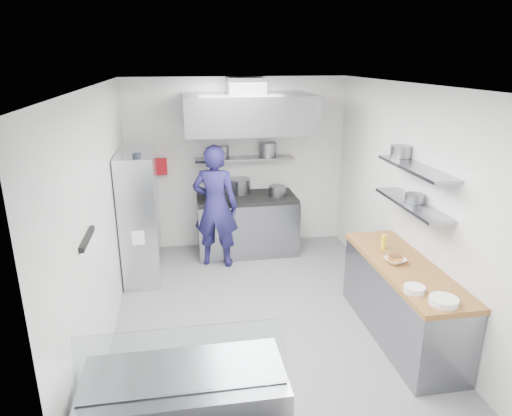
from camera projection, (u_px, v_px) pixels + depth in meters
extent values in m
plane|color=slate|center=(264.00, 318.00, 5.66)|extent=(5.00, 5.00, 0.00)
plane|color=silver|center=(265.00, 86.00, 4.78)|extent=(5.00, 5.00, 0.00)
cube|color=white|center=(237.00, 164.00, 7.56)|extent=(3.60, 2.80, 0.02)
cube|color=white|center=(337.00, 337.00, 2.88)|extent=(3.60, 2.80, 0.02)
cube|color=white|center=(101.00, 221.00, 4.94)|extent=(2.80, 5.00, 0.02)
cube|color=white|center=(411.00, 204.00, 5.50)|extent=(2.80, 5.00, 0.02)
cube|color=gray|center=(247.00, 226.00, 7.50)|extent=(1.60, 0.80, 0.90)
cube|color=black|center=(247.00, 198.00, 7.35)|extent=(1.57, 0.78, 0.06)
cylinder|color=slate|center=(227.00, 185.00, 7.59)|extent=(0.27, 0.27, 0.20)
cylinder|color=slate|center=(239.00, 186.00, 7.47)|extent=(0.36, 0.36, 0.24)
cylinder|color=slate|center=(277.00, 191.00, 7.35)|extent=(0.27, 0.27, 0.16)
cube|color=gray|center=(244.00, 159.00, 7.39)|extent=(1.60, 0.30, 0.04)
cylinder|color=slate|center=(221.00, 152.00, 7.38)|extent=(0.26, 0.26, 0.18)
cylinder|color=slate|center=(268.00, 149.00, 7.48)|extent=(0.28, 0.28, 0.22)
cube|color=gray|center=(248.00, 113.00, 6.76)|extent=(1.90, 1.15, 0.55)
cube|color=slate|center=(246.00, 86.00, 6.85)|extent=(0.55, 0.55, 0.24)
cube|color=red|center=(160.00, 167.00, 7.30)|extent=(0.22, 0.10, 0.26)
imported|color=#1C1A4E|center=(215.00, 206.00, 6.86)|extent=(0.80, 0.64, 1.89)
cube|color=silver|center=(140.00, 218.00, 6.44)|extent=(0.50, 0.90, 1.85)
cube|color=white|center=(139.00, 236.00, 6.13)|extent=(0.16, 0.21, 0.18)
cube|color=yellow|center=(138.00, 193.00, 6.28)|extent=(0.14, 0.18, 0.16)
cylinder|color=black|center=(137.00, 160.00, 5.97)|extent=(0.12, 0.12, 0.18)
cube|color=black|center=(87.00, 238.00, 4.05)|extent=(0.04, 0.55, 0.05)
cube|color=gray|center=(401.00, 303.00, 5.20)|extent=(0.62, 2.00, 0.84)
cube|color=brown|center=(405.00, 267.00, 5.06)|extent=(0.65, 2.04, 0.06)
cylinder|color=white|center=(444.00, 301.00, 4.23)|extent=(0.27, 0.27, 0.06)
cylinder|color=white|center=(414.00, 289.00, 4.45)|extent=(0.21, 0.21, 0.06)
cylinder|color=#CE7A3A|center=(395.00, 259.00, 5.13)|extent=(0.16, 0.16, 0.06)
cylinder|color=yellow|center=(384.00, 242.00, 5.44)|extent=(0.06, 0.06, 0.18)
imported|color=white|center=(395.00, 260.00, 5.08)|extent=(0.28, 0.28, 0.06)
cube|color=gray|center=(412.00, 204.00, 5.16)|extent=(0.30, 1.30, 0.04)
cube|color=gray|center=(416.00, 168.00, 5.03)|extent=(0.30, 1.30, 0.04)
cylinder|color=slate|center=(414.00, 198.00, 5.15)|extent=(0.21, 0.21, 0.10)
cylinder|color=slate|center=(401.00, 151.00, 5.47)|extent=(0.25, 0.25, 0.14)
cube|color=silver|center=(183.00, 360.00, 3.18)|extent=(1.47, 0.19, 0.42)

